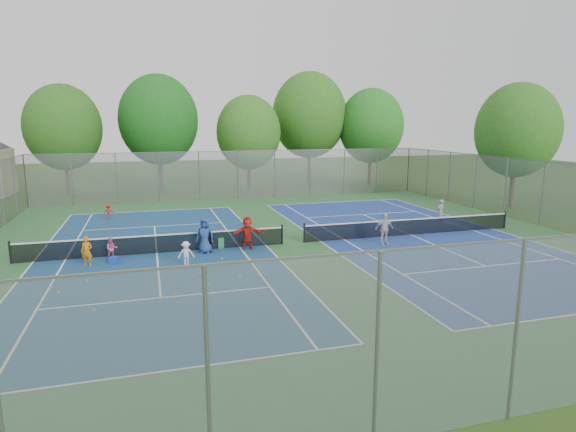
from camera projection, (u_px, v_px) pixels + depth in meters
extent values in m
plane|color=#2A4917|center=(293.00, 243.00, 25.49)|extent=(120.00, 120.00, 0.00)
cube|color=#2E6132|center=(293.00, 243.00, 25.49)|extent=(32.00, 32.00, 0.01)
cube|color=navy|center=(157.00, 253.00, 23.56)|extent=(10.97, 23.77, 0.01)
cube|color=navy|center=(411.00, 235.00, 27.41)|extent=(10.97, 23.77, 0.01)
cube|color=black|center=(156.00, 244.00, 23.48)|extent=(12.87, 0.10, 0.91)
cube|color=black|center=(411.00, 227.00, 27.33)|extent=(12.87, 0.10, 0.91)
cube|color=gray|center=(238.00, 175.00, 40.18)|extent=(32.00, 0.10, 4.00)
cube|color=gray|center=(516.00, 332.00, 10.03)|extent=(32.00, 0.10, 4.00)
cube|color=gray|center=(542.00, 194.00, 29.51)|extent=(0.10, 32.00, 4.00)
cylinder|color=#443326|center=(67.00, 176.00, 42.04)|extent=(0.36, 0.36, 3.50)
ellipsoid|color=#285A1A|center=(63.00, 127.00, 41.24)|extent=(6.40, 6.40, 7.36)
cylinder|color=#443326|center=(161.00, 170.00, 45.14)|extent=(0.36, 0.36, 3.85)
ellipsoid|color=#1A5819|center=(159.00, 120.00, 44.26)|extent=(7.20, 7.20, 8.28)
cylinder|color=#443326|center=(249.00, 173.00, 45.53)|extent=(0.36, 0.36, 3.15)
ellipsoid|color=#31681E|center=(249.00, 132.00, 44.80)|extent=(6.00, 6.00, 6.90)
cylinder|color=#443326|center=(309.00, 164.00, 50.18)|extent=(0.36, 0.36, 4.20)
ellipsoid|color=#2E631C|center=(309.00, 115.00, 49.23)|extent=(7.60, 7.60, 8.74)
cylinder|color=#443326|center=(370.00, 167.00, 50.01)|extent=(0.36, 0.36, 3.50)
ellipsoid|color=#256B1F|center=(371.00, 126.00, 49.21)|extent=(6.60, 6.60, 7.59)
cylinder|color=#443326|center=(512.00, 184.00, 36.03)|extent=(0.36, 0.36, 3.50)
ellipsoid|color=#2B601B|center=(517.00, 130.00, 35.27)|extent=(6.00, 6.00, 6.90)
cube|color=#173CB2|center=(114.00, 260.00, 21.82)|extent=(0.47, 0.47, 0.32)
cube|color=#268B3D|center=(221.00, 243.00, 24.48)|extent=(0.30, 0.30, 0.57)
imported|color=orange|center=(87.00, 252.00, 21.31)|extent=(0.57, 0.45, 1.36)
imported|color=#D55384|center=(112.00, 249.00, 22.34)|extent=(0.58, 0.49, 1.07)
imported|color=silver|center=(186.00, 254.00, 21.39)|extent=(0.76, 0.47, 1.13)
imported|color=black|center=(209.00, 242.00, 23.58)|extent=(0.69, 0.50, 1.09)
imported|color=navy|center=(205.00, 236.00, 23.46)|extent=(1.00, 0.82, 1.75)
imported|color=red|center=(247.00, 234.00, 24.05)|extent=(1.57, 0.51, 1.69)
imported|color=#A52017|center=(109.00, 212.00, 31.92)|extent=(0.66, 0.40, 1.00)
imported|color=gray|center=(440.00, 212.00, 30.12)|extent=(0.67, 0.55, 1.59)
imported|color=silver|center=(384.00, 229.00, 25.17)|extent=(0.99, 0.43, 1.69)
sphere|color=#CAF539|center=(209.00, 285.00, 18.87)|extent=(0.07, 0.07, 0.07)
sphere|color=#B4C52D|center=(187.00, 265.00, 21.55)|extent=(0.07, 0.07, 0.07)
sphere|color=#B0C92E|center=(241.00, 276.00, 19.97)|extent=(0.07, 0.07, 0.07)
sphere|color=#CBEB36|center=(94.00, 310.00, 16.36)|extent=(0.07, 0.07, 0.07)
sphere|color=#CCE936|center=(222.00, 259.00, 22.49)|extent=(0.07, 0.07, 0.07)
sphere|color=#CCD531|center=(251.00, 259.00, 22.42)|extent=(0.07, 0.07, 0.07)
sphere|color=#D6EA36|center=(200.00, 273.00, 20.36)|extent=(0.07, 0.07, 0.07)
sphere|color=#C5D832|center=(87.00, 281.00, 19.34)|extent=(0.07, 0.07, 0.07)
sphere|color=gold|center=(175.00, 295.00, 17.78)|extent=(0.07, 0.07, 0.07)
sphere|color=#D3E134|center=(239.00, 278.00, 19.77)|extent=(0.07, 0.07, 0.07)
sphere|color=#B2CF30|center=(256.00, 261.00, 22.22)|extent=(0.07, 0.07, 0.07)
sphere|color=#D8F438|center=(59.00, 292.00, 18.06)|extent=(0.07, 0.07, 0.07)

